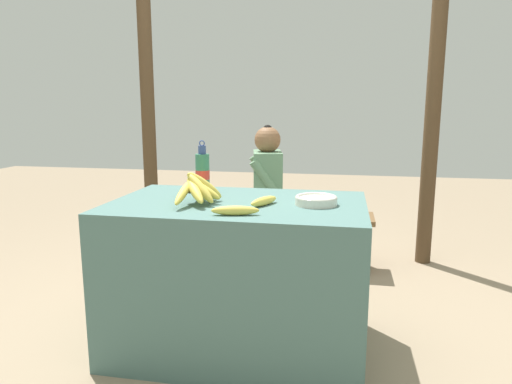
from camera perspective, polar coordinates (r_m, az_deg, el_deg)
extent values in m
plane|color=gray|center=(2.42, -2.15, -18.53)|extent=(12.00, 12.00, 0.00)
cube|color=#4C706B|center=(2.26, -2.22, -10.37)|extent=(1.19, 0.75, 0.73)
sphere|color=#4C381E|center=(2.13, -8.31, 0.49)|extent=(0.05, 0.05, 0.05)
ellipsoid|color=#E0C64C|center=(2.06, -9.06, -0.04)|extent=(0.04, 0.21, 0.11)
ellipsoid|color=#E0C64C|center=(2.06, -7.65, 0.12)|extent=(0.15, 0.18, 0.12)
ellipsoid|color=#E0C64C|center=(2.08, -6.94, 0.46)|extent=(0.17, 0.11, 0.15)
ellipsoid|color=#E0C64C|center=(2.11, -6.58, 0.37)|extent=(0.17, 0.04, 0.12)
ellipsoid|color=#E0C64C|center=(2.14, -6.37, 0.84)|extent=(0.18, 0.13, 0.16)
ellipsoid|color=#E0C64C|center=(2.16, -6.70, 0.82)|extent=(0.14, 0.15, 0.15)
ellipsoid|color=#E0C64C|center=(2.20, -7.41, 1.04)|extent=(0.07, 0.21, 0.16)
cylinder|color=silver|center=(2.10, 7.51, -1.15)|extent=(0.19, 0.19, 0.03)
torus|color=silver|center=(2.10, 7.52, -0.71)|extent=(0.19, 0.19, 0.02)
cylinder|color=#337556|center=(2.32, -6.69, 2.17)|extent=(0.07, 0.07, 0.21)
cylinder|color=red|center=(2.32, -6.69, 2.17)|extent=(0.07, 0.07, 0.05)
cylinder|color=#33477F|center=(2.30, -6.76, 5.25)|extent=(0.04, 0.04, 0.04)
torus|color=#33477F|center=(2.30, -6.78, 6.08)|extent=(0.03, 0.01, 0.03)
ellipsoid|color=#E0C64C|center=(1.88, -2.62, -2.32)|extent=(0.20, 0.08, 0.04)
ellipsoid|color=#E0C64C|center=(2.07, 0.99, -1.14)|extent=(0.12, 0.18, 0.04)
cube|color=brown|center=(3.40, 2.57, -2.87)|extent=(1.41, 0.32, 0.04)
cube|color=brown|center=(3.48, -7.77, -6.08)|extent=(0.06, 0.06, 0.37)
cube|color=brown|center=(3.31, 12.78, -7.12)|extent=(0.06, 0.06, 0.37)
cube|color=brown|center=(3.70, -6.59, -5.04)|extent=(0.06, 0.06, 0.37)
cube|color=brown|center=(3.54, 12.66, -5.95)|extent=(0.06, 0.06, 0.37)
cylinder|color=#564C60|center=(3.34, -2.95, -6.40)|extent=(0.09, 0.09, 0.40)
cylinder|color=#564C60|center=(3.28, -0.89, -2.89)|extent=(0.31, 0.15, 0.09)
cylinder|color=#564C60|center=(3.52, -2.83, -5.51)|extent=(0.09, 0.09, 0.40)
cylinder|color=#564C60|center=(3.46, -0.88, -2.17)|extent=(0.31, 0.15, 0.09)
cube|color=slate|center=(3.33, 1.43, 1.17)|extent=(0.26, 0.37, 0.46)
cylinder|color=slate|center=(3.16, 1.00, 1.92)|extent=(0.21, 0.10, 0.25)
cylinder|color=slate|center=(3.48, 0.84, 2.72)|extent=(0.21, 0.10, 0.25)
sphere|color=brown|center=(3.29, 1.46, 6.55)|extent=(0.19, 0.19, 0.19)
sphere|color=black|center=(3.29, 1.46, 7.78)|extent=(0.07, 0.07, 0.07)
sphere|color=#4C381E|center=(3.35, 9.18, -1.69)|extent=(0.05, 0.05, 0.05)
ellipsoid|color=#9EB24C|center=(3.28, 9.10, -2.00)|extent=(0.04, 0.18, 0.11)
ellipsoid|color=#9EB24C|center=(3.29, 9.93, -1.85)|extent=(0.15, 0.17, 0.14)
ellipsoid|color=#9EB24C|center=(3.31, 10.25, -1.70)|extent=(0.17, 0.12, 0.16)
ellipsoid|color=#9EB24C|center=(3.35, 10.37, -1.63)|extent=(0.17, 0.04, 0.14)
ellipsoid|color=#9EB24C|center=(3.38, 10.23, -1.59)|extent=(0.17, 0.11, 0.13)
ellipsoid|color=#9EB24C|center=(3.40, 10.00, -1.47)|extent=(0.15, 0.16, 0.14)
ellipsoid|color=#9EB24C|center=(3.42, 9.24, -1.44)|extent=(0.04, 0.18, 0.13)
cylinder|color=#4C3823|center=(3.87, -13.44, 11.77)|extent=(0.11, 0.11, 2.55)
cylinder|color=#4C3823|center=(3.60, 21.38, 11.45)|extent=(0.11, 0.11, 2.55)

